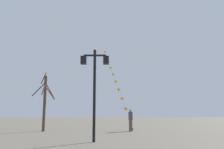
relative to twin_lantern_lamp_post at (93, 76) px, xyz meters
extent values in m
plane|color=#756B5B|center=(1.80, 10.60, -3.15)|extent=(160.00, 160.00, 0.00)
cylinder|color=black|center=(0.00, 0.00, -0.96)|extent=(0.14, 0.14, 4.36)
sphere|color=black|center=(0.00, 0.00, 1.30)|extent=(0.16, 0.16, 0.16)
cube|color=black|center=(0.00, 0.00, 1.07)|extent=(1.13, 0.08, 0.08)
cube|color=black|center=(-0.56, 0.00, 0.82)|extent=(0.28, 0.28, 0.40)
cube|color=beige|center=(-0.56, 0.00, 0.82)|extent=(0.19, 0.19, 0.30)
cube|color=black|center=(0.56, 0.00, 0.82)|extent=(0.28, 0.28, 0.40)
cube|color=beige|center=(0.56, 0.00, 0.82)|extent=(0.19, 0.19, 0.30)
cylinder|color=brown|center=(2.59, 8.28, -3.06)|extent=(0.06, 0.06, 0.18)
cylinder|color=silver|center=(2.36, 9.25, -2.16)|extent=(0.47, 1.96, 1.63)
cylinder|color=silver|center=(1.99, 10.84, -0.84)|extent=(0.31, 1.25, 1.04)
cylinder|color=silver|center=(1.70, 12.07, 0.18)|extent=(0.31, 1.25, 1.04)
cylinder|color=silver|center=(1.42, 13.30, 1.21)|extent=(0.31, 1.25, 1.04)
cylinder|color=silver|center=(1.13, 14.54, 2.23)|extent=(0.31, 1.25, 1.04)
cylinder|color=silver|center=(0.84, 15.77, 3.26)|extent=(0.31, 1.25, 1.04)
cylinder|color=silver|center=(0.55, 17.00, 4.28)|extent=(0.31, 1.25, 1.04)
cylinder|color=silver|center=(0.27, 18.24, 5.31)|extent=(0.31, 1.25, 1.04)
cylinder|color=silver|center=(-0.02, 19.47, 6.33)|extent=(0.31, 1.25, 1.04)
cube|color=orange|center=(2.14, 10.22, -1.35)|extent=(0.37, 0.05, 0.37)
cylinder|color=orange|center=(2.14, 10.22, -1.61)|extent=(0.02, 0.02, 0.22)
cube|color=orange|center=(1.85, 11.45, -0.33)|extent=(0.36, 0.11, 0.37)
cylinder|color=orange|center=(1.85, 11.45, -0.58)|extent=(0.03, 0.04, 0.22)
cube|color=orange|center=(1.56, 12.69, 0.70)|extent=(0.37, 0.04, 0.37)
cylinder|color=orange|center=(1.56, 12.69, 0.44)|extent=(0.02, 0.03, 0.22)
cube|color=orange|center=(1.27, 13.92, 1.72)|extent=(0.36, 0.13, 0.37)
cylinder|color=orange|center=(1.27, 13.92, 1.48)|extent=(0.02, 0.02, 0.21)
cube|color=orange|center=(0.99, 15.15, 2.75)|extent=(0.34, 0.17, 0.37)
cylinder|color=orange|center=(0.99, 15.15, 2.51)|extent=(0.02, 0.03, 0.19)
cube|color=orange|center=(0.70, 16.39, 3.77)|extent=(0.36, 0.11, 0.37)
cylinder|color=orange|center=(0.70, 16.39, 3.50)|extent=(0.02, 0.03, 0.25)
cube|color=orange|center=(0.41, 17.62, 4.79)|extent=(0.34, 0.17, 0.37)
cylinder|color=orange|center=(0.41, 17.62, 4.55)|extent=(0.03, 0.04, 0.20)
cube|color=orange|center=(0.12, 18.86, 5.82)|extent=(0.37, 0.05, 0.37)
cylinder|color=orange|center=(0.12, 18.86, 5.57)|extent=(0.02, 0.05, 0.22)
cube|color=orange|center=(-0.16, 20.09, 6.84)|extent=(0.34, 0.18, 0.37)
cylinder|color=orange|center=(-0.16, 20.09, 6.61)|extent=(0.03, 0.03, 0.19)
cube|color=brown|center=(2.30, 6.89, -2.70)|extent=(0.24, 0.33, 0.90)
cube|color=#3F3F47|center=(2.30, 6.89, -1.97)|extent=(0.30, 0.41, 0.60)
sphere|color=tan|center=(2.30, 6.89, -1.55)|extent=(0.22, 0.22, 0.22)
cylinder|color=#3F3F47|center=(2.27, 7.11, -1.80)|extent=(0.15, 0.40, 0.50)
cylinder|color=#4C3826|center=(-4.42, 6.83, -0.99)|extent=(0.22, 0.22, 4.31)
cylinder|color=#4C3826|center=(-4.70, 7.17, 1.03)|extent=(0.65, 0.76, 0.84)
cylinder|color=#4C3826|center=(-4.95, 6.88, 0.11)|extent=(1.12, 0.18, 1.13)
cylinder|color=#4C3826|center=(-4.16, 7.17, 0.05)|extent=(0.62, 0.77, 1.17)
cylinder|color=#4C3826|center=(-4.10, 7.09, -0.17)|extent=(0.74, 0.61, 1.07)
cylinder|color=#4C3826|center=(-4.41, 6.39, 0.09)|extent=(0.10, 0.94, 1.02)
camera|label=1|loc=(0.86, -11.15, -1.84)|focal=36.66mm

